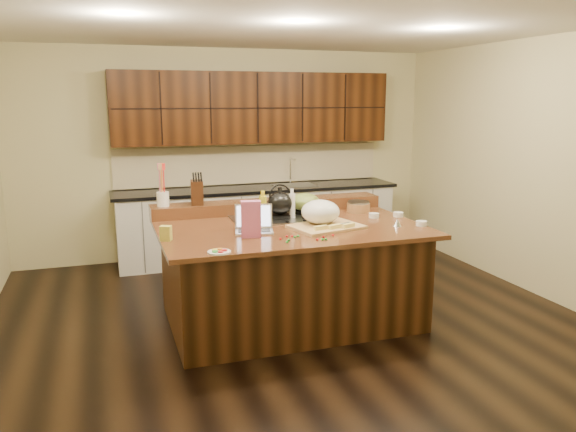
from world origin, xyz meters
name	(u,v)px	position (x,y,z in m)	size (l,w,h in m)	color
room	(290,179)	(0.00, 0.00, 1.35)	(5.52, 5.02, 2.72)	black
island	(290,273)	(0.00, 0.00, 0.46)	(2.40, 1.60, 0.92)	black
back_ledge	(268,206)	(0.00, 0.70, 0.98)	(2.40, 0.30, 0.12)	black
cooktop	(280,217)	(0.00, 0.30, 0.94)	(0.92, 0.52, 0.05)	gray
back_counter	(257,183)	(0.30, 2.23, 0.98)	(3.70, 0.66, 2.40)	silver
kettle	(280,203)	(0.00, 0.30, 1.08)	(0.25, 0.25, 0.22)	black
green_bowl	(304,202)	(0.30, 0.43, 1.05)	(0.31, 0.31, 0.17)	olive
laptop	(254,224)	(-0.37, -0.11, 0.98)	(0.38, 0.33, 0.23)	#B7B7BC
oil_bottle	(263,211)	(-0.23, 0.10, 1.06)	(0.07, 0.07, 0.27)	gold
vinegar_bottle	(292,206)	(0.11, 0.26, 1.04)	(0.06, 0.06, 0.25)	silver
wooden_tray	(322,215)	(0.26, -0.14, 1.03)	(0.69, 0.57, 0.25)	tan
ramekin_a	(421,223)	(1.15, -0.40, 0.94)	(0.10, 0.10, 0.04)	white
ramekin_b	(374,215)	(0.90, 0.06, 0.94)	(0.10, 0.10, 0.04)	white
ramekin_c	(398,214)	(1.15, 0.03, 0.94)	(0.10, 0.10, 0.04)	white
strainer_bowl	(358,207)	(0.88, 0.39, 0.97)	(0.24, 0.24, 0.09)	#996B3F
kitchen_timer	(397,223)	(0.93, -0.34, 0.96)	(0.08, 0.08, 0.07)	silver
pink_bag	(251,219)	(-0.45, -0.31, 1.08)	(0.17, 0.09, 0.31)	#C55C8E
candy_plate	(219,252)	(-0.81, -0.71, 0.93)	(0.18, 0.18, 0.01)	white
package_box	(166,233)	(-1.15, -0.21, 0.98)	(0.09, 0.06, 0.13)	gold
utensil_crock	(163,199)	(-1.07, 0.70, 1.11)	(0.12, 0.12, 0.14)	white
knife_block	(197,192)	(-0.74, 0.70, 1.16)	(0.12, 0.19, 0.24)	black
gumdrop_0	(323,237)	(0.12, -0.53, 0.93)	(0.02, 0.02, 0.02)	red
gumdrop_1	(323,239)	(0.08, -0.61, 0.93)	(0.02, 0.02, 0.02)	#198C26
gumdrop_2	(323,234)	(0.15, -0.45, 0.93)	(0.02, 0.02, 0.02)	red
gumdrop_3	(298,236)	(-0.07, -0.44, 0.93)	(0.02, 0.02, 0.02)	#198C26
gumdrop_4	(333,235)	(0.22, -0.50, 0.93)	(0.02, 0.02, 0.02)	red
gumdrop_5	(321,234)	(0.13, -0.44, 0.93)	(0.02, 0.02, 0.02)	#198C26
gumdrop_6	(292,236)	(-0.12, -0.42, 0.93)	(0.02, 0.02, 0.02)	red
gumdrop_7	(289,240)	(-0.19, -0.54, 0.93)	(0.02, 0.02, 0.02)	#198C26
gumdrop_8	(324,233)	(0.18, -0.40, 0.93)	(0.02, 0.02, 0.02)	red
gumdrop_9	(287,242)	(-0.22, -0.60, 0.93)	(0.02, 0.02, 0.02)	#198C26
gumdrop_10	(287,236)	(-0.17, -0.41, 0.93)	(0.02, 0.02, 0.02)	red
gumdrop_11	(295,237)	(-0.11, -0.46, 0.93)	(0.02, 0.02, 0.02)	#198C26
gumdrop_12	(280,239)	(-0.24, -0.48, 0.93)	(0.02, 0.02, 0.02)	red
gumdrop_13	(326,239)	(0.11, -0.62, 0.93)	(0.02, 0.02, 0.02)	#198C26
gumdrop_14	(317,240)	(0.04, -0.61, 0.93)	(0.02, 0.02, 0.02)	red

